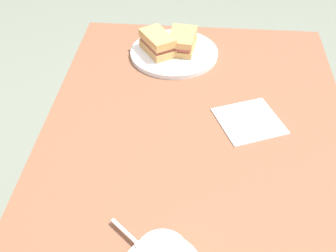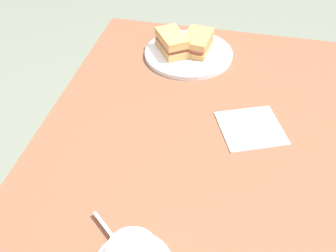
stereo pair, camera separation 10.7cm
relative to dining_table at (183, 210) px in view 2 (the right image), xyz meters
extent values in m
cube|color=brown|center=(0.00, 0.00, 0.11)|extent=(1.34, 0.77, 0.03)
cylinder|color=brown|center=(-0.59, -0.31, -0.27)|extent=(0.07, 0.07, 0.73)
cylinder|color=brown|center=(-0.59, 0.31, -0.27)|extent=(0.07, 0.07, 0.73)
cylinder|color=white|center=(-0.48, -0.08, 0.14)|extent=(0.27, 0.27, 0.01)
cube|color=tan|center=(-0.50, -0.06, 0.15)|extent=(0.13, 0.09, 0.02)
cube|color=#AA513F|center=(-0.50, -0.06, 0.17)|extent=(0.12, 0.08, 0.01)
cube|color=tan|center=(-0.50, -0.06, 0.19)|extent=(0.13, 0.09, 0.02)
cube|color=tan|center=(-0.48, -0.13, 0.16)|extent=(0.13, 0.12, 0.02)
cube|color=brown|center=(-0.48, -0.13, 0.17)|extent=(0.12, 0.11, 0.01)
cube|color=tan|center=(-0.48, -0.13, 0.19)|extent=(0.13, 0.12, 0.02)
cylinder|color=#B37849|center=(0.25, -0.05, 0.19)|extent=(0.08, 0.08, 0.01)
cube|color=silver|center=(0.18, -0.13, 0.14)|extent=(0.06, 0.06, 0.00)
ellipsoid|color=silver|center=(0.21, -0.09, 0.14)|extent=(0.03, 0.03, 0.01)
cube|color=white|center=(-0.18, 0.13, 0.13)|extent=(0.20, 0.20, 0.00)
camera|label=1|loc=(0.69, 0.00, 0.87)|focal=47.32mm
camera|label=2|loc=(0.67, 0.11, 0.87)|focal=47.32mm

